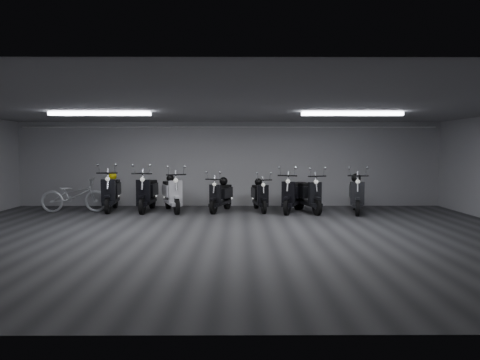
{
  "coord_description": "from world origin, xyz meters",
  "views": [
    {
      "loc": [
        0.28,
        -9.25,
        1.9
      ],
      "look_at": [
        0.34,
        2.5,
        1.05
      ],
      "focal_mm": 32.05,
      "sensor_mm": 36.0,
      "label": 1
    }
  ],
  "objects_px": {
    "scooter_2": "(172,188)",
    "scooter_5": "(260,191)",
    "scooter_8": "(308,189)",
    "helmet_4": "(223,181)",
    "helmet_3": "(170,178)",
    "scooter_1": "(147,187)",
    "helmet_2": "(113,176)",
    "bicycle": "(74,192)",
    "helmet_0": "(258,182)",
    "scooter_0": "(111,187)",
    "scooter_9": "(356,189)",
    "scooter_3": "(221,191)",
    "scooter_7": "(293,189)",
    "helmet_1": "(356,178)"
  },
  "relations": [
    {
      "from": "scooter_2",
      "to": "scooter_7",
      "type": "relative_size",
      "value": 1.02
    },
    {
      "from": "scooter_7",
      "to": "scooter_8",
      "type": "bearing_deg",
      "value": 22.52
    },
    {
      "from": "scooter_7",
      "to": "helmet_0",
      "type": "xyz_separation_m",
      "value": [
        -1.0,
        0.48,
        0.17
      ]
    },
    {
      "from": "scooter_5",
      "to": "helmet_2",
      "type": "distance_m",
      "value": 4.63
    },
    {
      "from": "helmet_0",
      "to": "scooter_8",
      "type": "bearing_deg",
      "value": -17.68
    },
    {
      "from": "scooter_3",
      "to": "scooter_9",
      "type": "distance_m",
      "value": 4.06
    },
    {
      "from": "scooter_2",
      "to": "scooter_5",
      "type": "bearing_deg",
      "value": -18.48
    },
    {
      "from": "scooter_3",
      "to": "scooter_8",
      "type": "bearing_deg",
      "value": 15.63
    },
    {
      "from": "scooter_9",
      "to": "bicycle",
      "type": "distance_m",
      "value": 8.47
    },
    {
      "from": "scooter_0",
      "to": "scooter_3",
      "type": "bearing_deg",
      "value": -9.65
    },
    {
      "from": "scooter_1",
      "to": "helmet_4",
      "type": "distance_m",
      "value": 2.33
    },
    {
      "from": "scooter_3",
      "to": "helmet_2",
      "type": "distance_m",
      "value": 3.45
    },
    {
      "from": "scooter_3",
      "to": "scooter_5",
      "type": "distance_m",
      "value": 1.2
    },
    {
      "from": "scooter_5",
      "to": "helmet_3",
      "type": "relative_size",
      "value": 7.19
    },
    {
      "from": "helmet_3",
      "to": "scooter_3",
      "type": "bearing_deg",
      "value": -8.39
    },
    {
      "from": "scooter_9",
      "to": "scooter_3",
      "type": "bearing_deg",
      "value": -172.37
    },
    {
      "from": "scooter_3",
      "to": "helmet_0",
      "type": "distance_m",
      "value": 1.22
    },
    {
      "from": "scooter_1",
      "to": "helmet_0",
      "type": "height_order",
      "value": "scooter_1"
    },
    {
      "from": "helmet_3",
      "to": "helmet_2",
      "type": "bearing_deg",
      "value": 173.64
    },
    {
      "from": "scooter_3",
      "to": "scooter_5",
      "type": "height_order",
      "value": "scooter_3"
    },
    {
      "from": "scooter_7",
      "to": "helmet_3",
      "type": "height_order",
      "value": "scooter_7"
    },
    {
      "from": "scooter_1",
      "to": "helmet_2",
      "type": "xyz_separation_m",
      "value": [
        -1.16,
        0.38,
        0.31
      ]
    },
    {
      "from": "scooter_3",
      "to": "scooter_7",
      "type": "xyz_separation_m",
      "value": [
        2.16,
        -0.19,
        0.08
      ]
    },
    {
      "from": "scooter_1",
      "to": "scooter_3",
      "type": "distance_m",
      "value": 2.24
    },
    {
      "from": "scooter_3",
      "to": "helmet_2",
      "type": "height_order",
      "value": "scooter_3"
    },
    {
      "from": "bicycle",
      "to": "helmet_2",
      "type": "height_order",
      "value": "bicycle"
    },
    {
      "from": "scooter_0",
      "to": "helmet_4",
      "type": "height_order",
      "value": "scooter_0"
    },
    {
      "from": "bicycle",
      "to": "helmet_0",
      "type": "xyz_separation_m",
      "value": [
        5.58,
        0.36,
        0.26
      ]
    },
    {
      "from": "scooter_7",
      "to": "helmet_2",
      "type": "xyz_separation_m",
      "value": [
        -5.56,
        0.63,
        0.34
      ]
    },
    {
      "from": "scooter_0",
      "to": "helmet_0",
      "type": "xyz_separation_m",
      "value": [
        4.52,
        0.13,
        0.14
      ]
    },
    {
      "from": "bicycle",
      "to": "helmet_2",
      "type": "bearing_deg",
      "value": -68.81
    },
    {
      "from": "scooter_9",
      "to": "helmet_0",
      "type": "bearing_deg",
      "value": -179.74
    },
    {
      "from": "scooter_9",
      "to": "helmet_3",
      "type": "distance_m",
      "value": 5.64
    },
    {
      "from": "scooter_5",
      "to": "helmet_0",
      "type": "xyz_separation_m",
      "value": [
        -0.04,
        0.23,
        0.26
      ]
    },
    {
      "from": "helmet_0",
      "to": "scooter_1",
      "type": "bearing_deg",
      "value": -176.04
    },
    {
      "from": "helmet_0",
      "to": "scooter_3",
      "type": "bearing_deg",
      "value": -166.05
    },
    {
      "from": "scooter_5",
      "to": "scooter_8",
      "type": "relative_size",
      "value": 0.89
    },
    {
      "from": "scooter_0",
      "to": "helmet_1",
      "type": "distance_m",
      "value": 7.47
    },
    {
      "from": "helmet_1",
      "to": "helmet_0",
      "type": "bearing_deg",
      "value": 173.25
    },
    {
      "from": "bicycle",
      "to": "helmet_3",
      "type": "height_order",
      "value": "bicycle"
    },
    {
      "from": "scooter_3",
      "to": "helmet_1",
      "type": "height_order",
      "value": "scooter_3"
    },
    {
      "from": "scooter_0",
      "to": "scooter_9",
      "type": "bearing_deg",
      "value": -10.65
    },
    {
      "from": "scooter_8",
      "to": "helmet_4",
      "type": "xyz_separation_m",
      "value": [
        -2.55,
        0.4,
        0.21
      ]
    },
    {
      "from": "scooter_0",
      "to": "helmet_2",
      "type": "xyz_separation_m",
      "value": [
        -0.03,
        0.28,
        0.31
      ]
    },
    {
      "from": "scooter_3",
      "to": "scooter_5",
      "type": "bearing_deg",
      "value": 22.43
    },
    {
      "from": "scooter_3",
      "to": "helmet_0",
      "type": "height_order",
      "value": "scooter_3"
    },
    {
      "from": "scooter_1",
      "to": "scooter_8",
      "type": "xyz_separation_m",
      "value": [
        4.87,
        -0.23,
        -0.04
      ]
    },
    {
      "from": "scooter_2",
      "to": "bicycle",
      "type": "relative_size",
      "value": 1.01
    },
    {
      "from": "helmet_0",
      "to": "helmet_4",
      "type": "bearing_deg",
      "value": -176.54
    },
    {
      "from": "scooter_9",
      "to": "scooter_2",
      "type": "bearing_deg",
      "value": -170.93
    }
  ]
}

